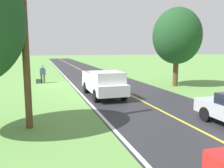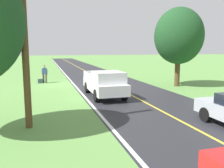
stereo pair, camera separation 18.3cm
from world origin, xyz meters
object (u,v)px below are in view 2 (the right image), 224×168
(pickup_truck_passing, at_px, (105,83))
(tree_far_side_near, at_px, (179,36))
(utility_pole_roadside, at_px, (25,41))
(suitcase_carried, at_px, (40,81))
(hitchhiker_walking, at_px, (44,73))

(pickup_truck_passing, height_order, tree_far_side_near, tree_far_side_near)
(pickup_truck_passing, xyz_separation_m, tree_far_side_near, (-7.30, -2.77, 3.40))
(utility_pole_roadside, bearing_deg, tree_far_side_near, -146.06)
(suitcase_carried, relative_size, pickup_truck_passing, 0.09)
(tree_far_side_near, xyz_separation_m, utility_pole_roadside, (11.99, 8.07, -0.76))
(suitcase_carried, xyz_separation_m, pickup_truck_passing, (-4.37, 7.95, 0.75))
(hitchhiker_walking, relative_size, suitcase_carried, 3.80)
(hitchhiker_walking, bearing_deg, pickup_truck_passing, 116.13)
(hitchhiker_walking, xyz_separation_m, utility_pole_roadside, (0.73, 13.38, 2.63))
(suitcase_carried, relative_size, tree_far_side_near, 0.07)
(suitcase_carried, distance_m, utility_pole_roadside, 13.69)
(suitcase_carried, height_order, utility_pole_roadside, utility_pole_roadside)
(tree_far_side_near, height_order, utility_pole_roadside, utility_pole_roadside)
(hitchhiker_walking, bearing_deg, suitcase_carried, 16.32)
(suitcase_carried, bearing_deg, pickup_truck_passing, 23.33)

